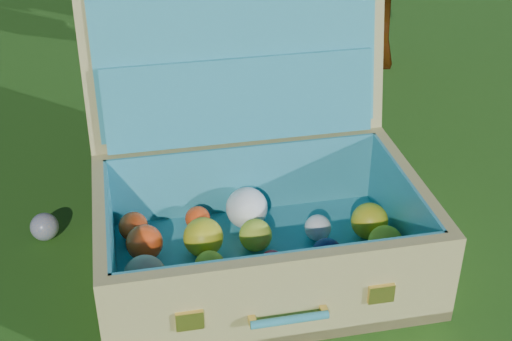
# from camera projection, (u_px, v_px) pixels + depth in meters

# --- Properties ---
(ground) EXTENTS (60.00, 60.00, 0.00)m
(ground) POSITION_uv_depth(u_px,v_px,m) (299.00, 240.00, 1.59)
(ground) COLOR #215114
(ground) RESTS_ON ground
(stray_ball) EXTENTS (0.06, 0.06, 0.06)m
(stray_ball) POSITION_uv_depth(u_px,v_px,m) (44.00, 227.00, 1.58)
(stray_ball) COLOR #426CAE
(stray_ball) RESTS_ON ground
(suitcase) EXTENTS (0.69, 0.61, 0.62)m
(suitcase) POSITION_uv_depth(u_px,v_px,m) (252.00, 177.00, 1.48)
(suitcase) COLOR tan
(suitcase) RESTS_ON ground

